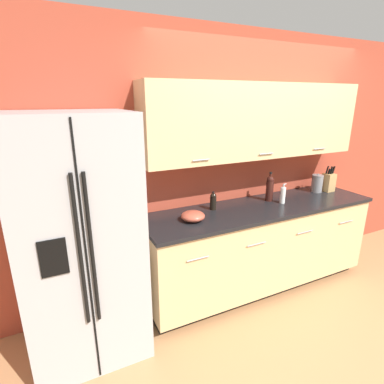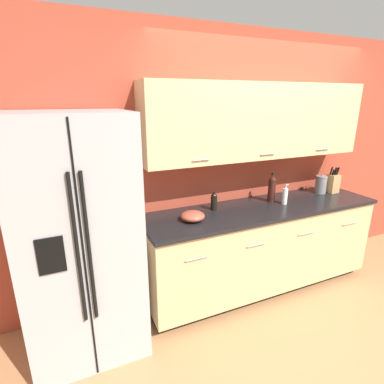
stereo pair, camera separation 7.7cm
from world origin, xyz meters
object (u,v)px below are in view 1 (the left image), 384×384
wine_bottle (270,188)px  refrigerator (81,241)px  soap_dispenser (283,195)px  mixing_bowl (193,216)px  knife_block (329,182)px  steel_canister (317,183)px  oil_bottle (213,201)px

wine_bottle → refrigerator: bearing=-175.4°
soap_dispenser → mixing_bowl: size_ratio=0.97×
knife_block → steel_canister: (-0.14, 0.04, -0.01)m
wine_bottle → steel_canister: size_ratio=1.44×
soap_dispenser → mixing_bowl: 1.03m
refrigerator → knife_block: refrigerator is taller
refrigerator → steel_canister: size_ratio=8.78×
oil_bottle → steel_canister: 1.36m
refrigerator → oil_bottle: bearing=8.1°
refrigerator → mixing_bowl: size_ratio=8.88×
mixing_bowl → knife_block: bearing=3.7°
mixing_bowl → oil_bottle: bearing=29.1°
oil_bottle → steel_canister: steel_canister is taller
refrigerator → steel_canister: refrigerator is taller
knife_block → soap_dispenser: 0.78m
knife_block → mixing_bowl: 1.81m
soap_dispenser → steel_canister: size_ratio=0.96×
refrigerator → knife_block: (2.74, 0.13, 0.10)m
steel_canister → mixing_bowl: 1.67m
oil_bottle → soap_dispenser: bearing=-11.0°
steel_canister → soap_dispenser: bearing=-168.0°
oil_bottle → steel_canister: size_ratio=0.84×
wine_bottle → oil_bottle: size_ratio=1.71×
wine_bottle → soap_dispenser: 0.15m
steel_canister → oil_bottle: bearing=179.5°
wine_bottle → oil_bottle: 0.67m
refrigerator → knife_block: 2.75m
refrigerator → soap_dispenser: 1.98m
oil_bottle → knife_block: bearing=-1.8°
steel_canister → knife_block: bearing=-14.4°
wine_bottle → soap_dispenser: bearing=-57.8°
soap_dispenser → knife_block: bearing=7.1°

